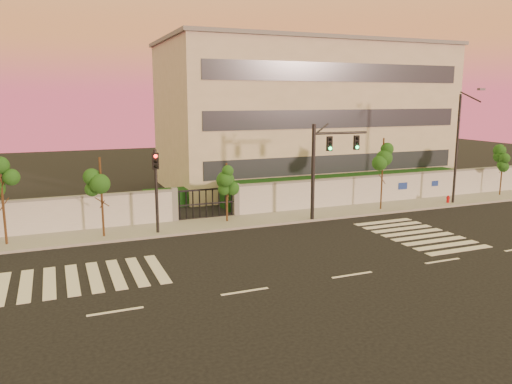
% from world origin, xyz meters
% --- Properties ---
extents(ground, '(120.00, 120.00, 0.00)m').
position_xyz_m(ground, '(0.00, 0.00, 0.00)').
color(ground, black).
rests_on(ground, ground).
extents(sidewalk, '(60.00, 3.00, 0.15)m').
position_xyz_m(sidewalk, '(0.00, 10.50, 0.07)').
color(sidewalk, gray).
rests_on(sidewalk, ground).
extents(perimeter_wall, '(60.00, 0.36, 2.20)m').
position_xyz_m(perimeter_wall, '(0.10, 12.00, 1.07)').
color(perimeter_wall, '#B2B5BA').
rests_on(perimeter_wall, ground).
extents(hedge_row, '(41.00, 4.25, 1.80)m').
position_xyz_m(hedge_row, '(1.17, 14.74, 0.82)').
color(hedge_row, black).
rests_on(hedge_row, ground).
extents(institutional_building, '(24.40, 12.40, 12.25)m').
position_xyz_m(institutional_building, '(9.00, 21.99, 6.16)').
color(institutional_building, '#B4AF98').
rests_on(institutional_building, ground).
extents(road_markings, '(57.00, 7.62, 0.02)m').
position_xyz_m(road_markings, '(-1.58, 3.76, 0.01)').
color(road_markings, silver).
rests_on(road_markings, ground).
extents(street_tree_b, '(1.60, 1.27, 5.15)m').
position_xyz_m(street_tree_b, '(-14.20, 10.35, 3.79)').
color(street_tree_b, '#382314').
rests_on(street_tree_b, ground).
extents(street_tree_c, '(1.51, 1.20, 4.48)m').
position_xyz_m(street_tree_c, '(-9.39, 10.03, 3.30)').
color(street_tree_c, '#382314').
rests_on(street_tree_c, ground).
extents(street_tree_d, '(1.46, 1.16, 3.73)m').
position_xyz_m(street_tree_d, '(-2.05, 10.70, 2.75)').
color(street_tree_d, '#382314').
rests_on(street_tree_d, ground).
extents(street_tree_e, '(1.37, 1.09, 4.97)m').
position_xyz_m(street_tree_e, '(8.73, 9.95, 3.65)').
color(street_tree_e, '#382314').
rests_on(street_tree_e, ground).
extents(street_tree_f, '(1.29, 1.03, 3.97)m').
position_xyz_m(street_tree_f, '(20.37, 10.61, 2.92)').
color(street_tree_f, '#382314').
rests_on(street_tree_f, ground).
extents(traffic_signal_main, '(3.82, 0.41, 6.03)m').
position_xyz_m(traffic_signal_main, '(3.76, 9.13, 3.81)').
color(traffic_signal_main, black).
rests_on(traffic_signal_main, ground).
extents(traffic_signal_secondary, '(0.38, 0.35, 4.83)m').
position_xyz_m(traffic_signal_secondary, '(-6.53, 9.64, 3.06)').
color(traffic_signal_secondary, black).
rests_on(traffic_signal_secondary, ground).
extents(streetlight_east, '(0.49, 1.98, 8.22)m').
position_xyz_m(streetlight_east, '(14.82, 9.54, 4.44)').
color(streetlight_east, black).
rests_on(streetlight_east, ground).
extents(fire_hydrant, '(0.27, 0.25, 0.68)m').
position_xyz_m(fire_hydrant, '(14.47, 9.82, 0.34)').
color(fire_hydrant, '#B20B10').
rests_on(fire_hydrant, ground).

